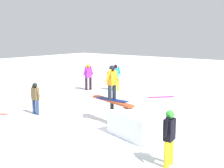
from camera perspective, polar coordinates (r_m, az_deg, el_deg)
name	(u,v)px	position (r m, az deg, el deg)	size (l,w,h in m)	color
ground_plane	(112,123)	(11.79, 0.00, -7.23)	(60.00, 60.00, 0.00)	white
rail_feature	(112,104)	(11.60, 0.00, -3.65)	(2.27, 0.90, 0.90)	black
snow_kicker_ramp	(141,124)	(10.43, 5.40, -7.26)	(1.80, 1.50, 0.78)	white
main_rider_on_rail	(112,83)	(11.44, 0.00, 0.20)	(1.34, 0.76, 1.30)	navy
bystander_teal	(116,76)	(18.22, 0.67, 1.48)	(0.50, 0.50, 1.55)	gold
bystander_purple	(88,75)	(18.48, -4.36, 1.56)	(0.32, 0.68, 1.55)	black
bystander_brown	(35,97)	(13.26, -13.85, -2.30)	(0.61, 0.21, 1.34)	navy
bystander_black	(169,135)	(8.08, 10.43, -9.16)	(0.24, 0.66, 1.46)	yellow
loose_snowboard_magenta	(161,97)	(16.66, 8.97, -2.38)	(1.43, 0.28, 0.02)	#D12990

